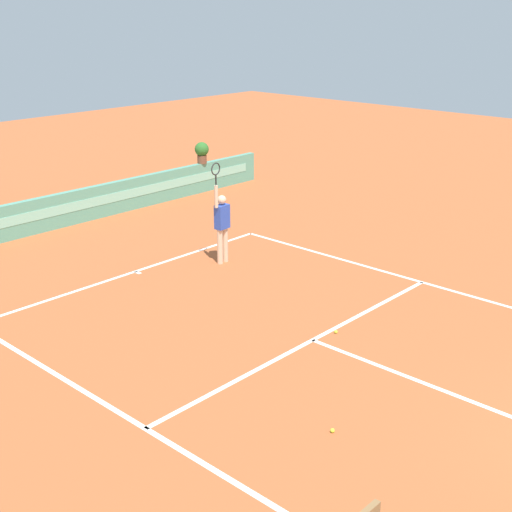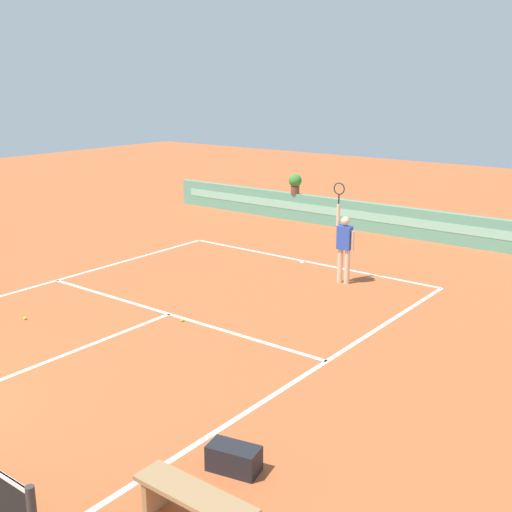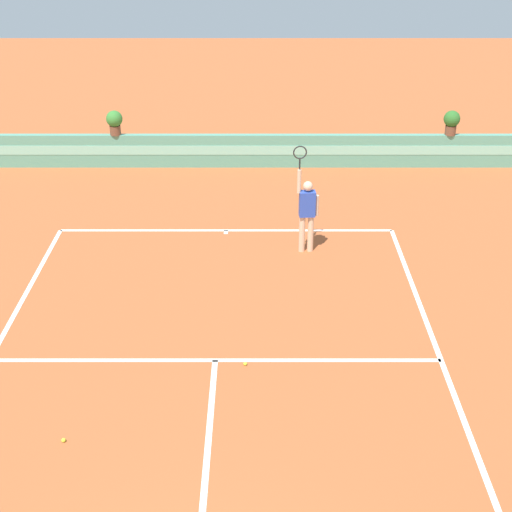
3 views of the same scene
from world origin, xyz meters
name	(u,v)px [view 1 (image 1 of 3)]	position (x,y,z in m)	size (l,w,h in m)	color
ground_plane	(329,347)	(0.00, 6.00, 0.00)	(60.00, 60.00, 0.00)	#B2562D
court_lines	(300,335)	(0.00, 6.72, 0.00)	(8.32, 11.94, 0.01)	white
back_wall_barrier	(34,216)	(0.00, 16.39, 0.50)	(18.00, 0.21, 1.00)	#599E84
tennis_player	(222,223)	(1.90, 10.79, 1.05)	(0.62, 0.24, 2.58)	beige
tennis_ball_near_baseline	(336,332)	(0.55, 6.25, 0.03)	(0.07, 0.07, 0.07)	#CCE033
tennis_ball_mid_court	(332,431)	(-2.25, 4.24, 0.03)	(0.07, 0.07, 0.07)	#CCE033
potted_plant_far_right	(202,151)	(6.49, 16.39, 1.41)	(0.48, 0.48, 0.72)	brown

